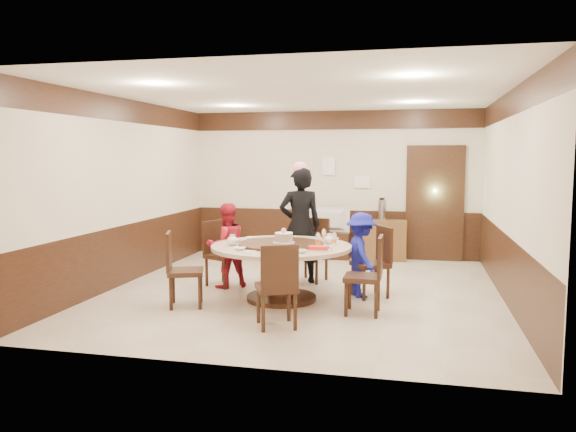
% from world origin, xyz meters
% --- Properties ---
extents(room, '(6.00, 6.04, 2.84)m').
position_xyz_m(room, '(0.01, 0.01, 1.08)').
color(room, beige).
rests_on(room, ground).
extents(banquet_table, '(1.88, 1.88, 0.78)m').
position_xyz_m(banquet_table, '(-0.19, -0.54, 0.53)').
color(banquet_table, black).
rests_on(banquet_table, ground).
extents(chair_0, '(0.61, 0.61, 0.97)m').
position_xyz_m(chair_0, '(0.98, -0.09, 0.30)').
color(chair_0, black).
rests_on(chair_0, ground).
extents(chair_1, '(0.54, 0.55, 0.97)m').
position_xyz_m(chair_1, '(-0.00, 0.70, 0.30)').
color(chair_1, black).
rests_on(chair_1, ground).
extents(chair_2, '(0.58, 0.58, 0.97)m').
position_xyz_m(chair_2, '(-1.25, 0.10, 0.30)').
color(chair_2, black).
rests_on(chair_2, ground).
extents(chair_3, '(0.57, 0.56, 0.97)m').
position_xyz_m(chair_3, '(-1.34, -1.14, 0.30)').
color(chair_3, black).
rests_on(chair_3, ground).
extents(chair_4, '(0.58, 0.59, 0.97)m').
position_xyz_m(chair_4, '(0.05, -1.75, 0.30)').
color(chair_4, black).
rests_on(chair_4, ground).
extents(chair_5, '(0.45, 0.44, 0.97)m').
position_xyz_m(chair_5, '(0.97, -0.98, 0.30)').
color(chair_5, black).
rests_on(chair_5, ground).
extents(person_standing, '(0.76, 0.64, 1.77)m').
position_xyz_m(person_standing, '(-0.16, 0.55, 0.88)').
color(person_standing, black).
rests_on(person_standing, ground).
extents(person_red, '(0.77, 0.75, 1.25)m').
position_xyz_m(person_red, '(-1.15, -0.01, 0.63)').
color(person_red, '#AA1626').
rests_on(person_red, ground).
extents(person_blue, '(0.71, 0.87, 1.17)m').
position_xyz_m(person_blue, '(0.84, -0.12, 0.58)').
color(person_blue, '#171B95').
rests_on(person_blue, ground).
extents(birthday_cake, '(0.30, 0.30, 0.20)m').
position_xyz_m(birthday_cake, '(-0.16, -0.53, 0.85)').
color(birthday_cake, white).
rests_on(birthday_cake, banquet_table).
extents(teapot_left, '(0.17, 0.15, 0.13)m').
position_xyz_m(teapot_left, '(-0.82, -0.71, 0.81)').
color(teapot_left, white).
rests_on(teapot_left, banquet_table).
extents(teapot_right, '(0.17, 0.15, 0.13)m').
position_xyz_m(teapot_right, '(0.43, -0.34, 0.81)').
color(teapot_right, white).
rests_on(teapot_right, banquet_table).
extents(bowl_0, '(0.16, 0.16, 0.04)m').
position_xyz_m(bowl_0, '(-0.72, -0.17, 0.77)').
color(bowl_0, white).
rests_on(bowl_0, banquet_table).
extents(bowl_1, '(0.14, 0.14, 0.04)m').
position_xyz_m(bowl_1, '(0.20, -1.10, 0.77)').
color(bowl_1, white).
rests_on(bowl_1, banquet_table).
extents(bowl_2, '(0.14, 0.14, 0.04)m').
position_xyz_m(bowl_2, '(-0.60, -1.06, 0.77)').
color(bowl_2, white).
rests_on(bowl_2, banquet_table).
extents(bowl_3, '(0.14, 0.14, 0.05)m').
position_xyz_m(bowl_3, '(0.47, -0.73, 0.77)').
color(bowl_3, white).
rests_on(bowl_3, banquet_table).
extents(bowl_4, '(0.16, 0.16, 0.04)m').
position_xyz_m(bowl_4, '(-0.87, -0.42, 0.77)').
color(bowl_4, white).
rests_on(bowl_4, banquet_table).
extents(saucer_near, '(0.18, 0.18, 0.01)m').
position_xyz_m(saucer_near, '(-0.44, -1.19, 0.76)').
color(saucer_near, white).
rests_on(saucer_near, banquet_table).
extents(saucer_far, '(0.18, 0.18, 0.01)m').
position_xyz_m(saucer_far, '(0.26, -0.04, 0.76)').
color(saucer_far, white).
rests_on(saucer_far, banquet_table).
extents(shrimp_platter, '(0.30, 0.20, 0.06)m').
position_xyz_m(shrimp_platter, '(0.38, -0.91, 0.78)').
color(shrimp_platter, white).
rests_on(shrimp_platter, banquet_table).
extents(bottle_0, '(0.06, 0.06, 0.16)m').
position_xyz_m(bottle_0, '(0.31, -0.55, 0.83)').
color(bottle_0, white).
rests_on(bottle_0, banquet_table).
extents(bottle_1, '(0.06, 0.06, 0.16)m').
position_xyz_m(bottle_1, '(0.52, -0.49, 0.83)').
color(bottle_1, white).
rests_on(bottle_1, banquet_table).
extents(bottle_2, '(0.06, 0.06, 0.16)m').
position_xyz_m(bottle_2, '(0.32, -0.13, 0.83)').
color(bottle_2, white).
rests_on(bottle_2, banquet_table).
extents(tv_stand, '(0.85, 0.45, 0.50)m').
position_xyz_m(tv_stand, '(-0.07, 2.75, 0.25)').
color(tv_stand, black).
rests_on(tv_stand, ground).
extents(television, '(0.81, 0.22, 0.47)m').
position_xyz_m(television, '(-0.07, 2.75, 0.73)').
color(television, gray).
rests_on(television, tv_stand).
extents(side_cabinet, '(0.80, 0.40, 0.75)m').
position_xyz_m(side_cabinet, '(1.01, 2.78, 0.38)').
color(side_cabinet, brown).
rests_on(side_cabinet, ground).
extents(thermos, '(0.15, 0.15, 0.38)m').
position_xyz_m(thermos, '(0.94, 2.78, 0.94)').
color(thermos, silver).
rests_on(thermos, side_cabinet).
extents(notice_left, '(0.25, 0.00, 0.35)m').
position_xyz_m(notice_left, '(-0.10, 2.96, 1.75)').
color(notice_left, white).
rests_on(notice_left, room).
extents(notice_right, '(0.30, 0.00, 0.22)m').
position_xyz_m(notice_right, '(0.55, 2.96, 1.45)').
color(notice_right, white).
rests_on(notice_right, room).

